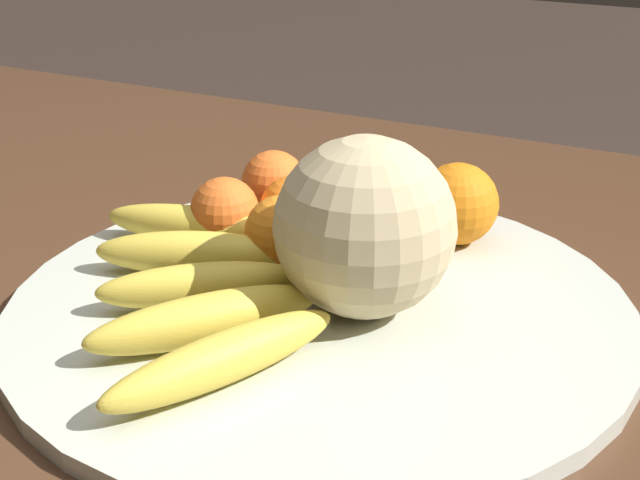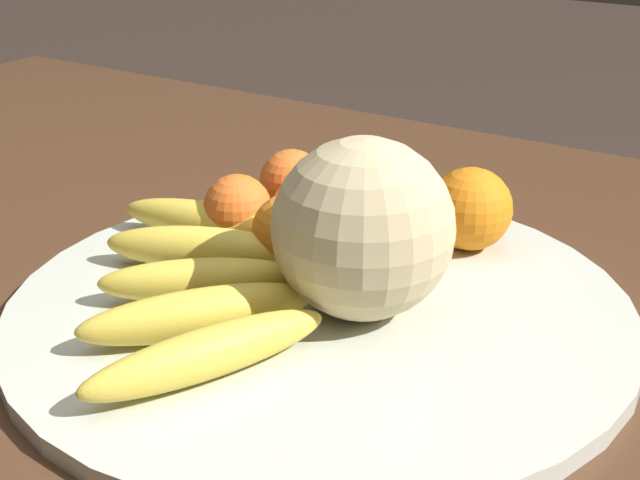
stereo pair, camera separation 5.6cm
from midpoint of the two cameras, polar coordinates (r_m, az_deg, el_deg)
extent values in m
cube|color=#4C301E|center=(0.77, -0.51, -3.30)|extent=(1.67, 0.92, 0.04)
cube|color=#4C301E|center=(1.63, -15.49, -2.57)|extent=(0.07, 0.07, 0.67)
cylinder|color=beige|center=(0.68, 2.37, -4.44)|extent=(0.47, 0.47, 0.01)
torus|color=#1E4C56|center=(0.68, 2.37, -4.35)|extent=(0.47, 0.47, 0.01)
sphere|color=#C6B284|center=(0.64, 5.30, 0.69)|extent=(0.13, 0.13, 0.13)
sphere|color=#473819|center=(0.68, 1.62, -2.23)|extent=(0.03, 0.03, 0.03)
ellipsoid|color=gold|center=(0.77, -4.84, 1.09)|extent=(0.18, 0.06, 0.03)
ellipsoid|color=gold|center=(0.72, -5.34, -0.58)|extent=(0.16, 0.10, 0.04)
ellipsoid|color=gold|center=(0.67, -5.50, -2.53)|extent=(0.14, 0.12, 0.03)
ellipsoid|color=gold|center=(0.62, -5.22, -4.77)|extent=(0.13, 0.16, 0.04)
ellipsoid|color=gold|center=(0.58, -4.42, -7.29)|extent=(0.10, 0.17, 0.03)
sphere|color=orange|center=(0.76, 7.24, 1.66)|extent=(0.06, 0.06, 0.06)
sphere|color=orange|center=(0.83, 3.80, 3.60)|extent=(0.06, 0.06, 0.06)
sphere|color=orange|center=(0.77, 0.89, 2.08)|extent=(0.06, 0.06, 0.06)
sphere|color=orange|center=(0.77, -3.23, 2.01)|extent=(0.06, 0.06, 0.06)
sphere|color=orange|center=(0.77, 11.70, 1.93)|extent=(0.07, 0.07, 0.07)
sphere|color=orange|center=(0.83, 0.12, 3.74)|extent=(0.06, 0.06, 0.06)
sphere|color=orange|center=(0.72, 0.24, 0.53)|extent=(0.06, 0.06, 0.06)
camera|label=1|loc=(0.03, -87.55, 1.09)|focal=50.00mm
camera|label=2|loc=(0.03, 92.45, -1.09)|focal=50.00mm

